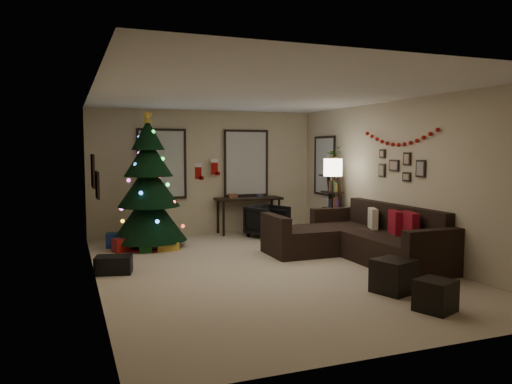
{
  "coord_description": "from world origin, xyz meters",
  "views": [
    {
      "loc": [
        -2.85,
        -7.15,
        1.86
      ],
      "look_at": [
        0.1,
        0.6,
        1.15
      ],
      "focal_mm": 35.03,
      "sensor_mm": 36.0,
      "label": 1
    }
  ],
  "objects_px": {
    "sofa": "(359,240)",
    "bookshelf": "(334,203)",
    "christmas_tree": "(149,190)",
    "desk_chair": "(267,221)",
    "desk": "(249,202)"
  },
  "relations": [
    {
      "from": "sofa",
      "to": "bookshelf",
      "type": "height_order",
      "value": "bookshelf"
    },
    {
      "from": "christmas_tree",
      "to": "sofa",
      "type": "height_order",
      "value": "christmas_tree"
    },
    {
      "from": "sofa",
      "to": "bookshelf",
      "type": "bearing_deg",
      "value": 73.88
    },
    {
      "from": "desk_chair",
      "to": "christmas_tree",
      "type": "bearing_deg",
      "value": 159.99
    },
    {
      "from": "desk",
      "to": "bookshelf",
      "type": "height_order",
      "value": "bookshelf"
    },
    {
      "from": "christmas_tree",
      "to": "desk_chair",
      "type": "height_order",
      "value": "christmas_tree"
    },
    {
      "from": "christmas_tree",
      "to": "bookshelf",
      "type": "distance_m",
      "value": 3.75
    },
    {
      "from": "desk",
      "to": "desk_chair",
      "type": "distance_m",
      "value": 0.77
    },
    {
      "from": "desk",
      "to": "bookshelf",
      "type": "bearing_deg",
      "value": -45.19
    },
    {
      "from": "christmas_tree",
      "to": "bookshelf",
      "type": "bearing_deg",
      "value": -8.35
    },
    {
      "from": "christmas_tree",
      "to": "sofa",
      "type": "relative_size",
      "value": 0.87
    },
    {
      "from": "desk",
      "to": "desk_chair",
      "type": "bearing_deg",
      "value": -73.91
    },
    {
      "from": "sofa",
      "to": "desk_chair",
      "type": "distance_m",
      "value": 2.53
    },
    {
      "from": "desk_chair",
      "to": "bookshelf",
      "type": "xyz_separation_m",
      "value": [
        1.19,
        -0.74,
        0.41
      ]
    },
    {
      "from": "christmas_tree",
      "to": "desk_chair",
      "type": "bearing_deg",
      "value": 4.42
    }
  ]
}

